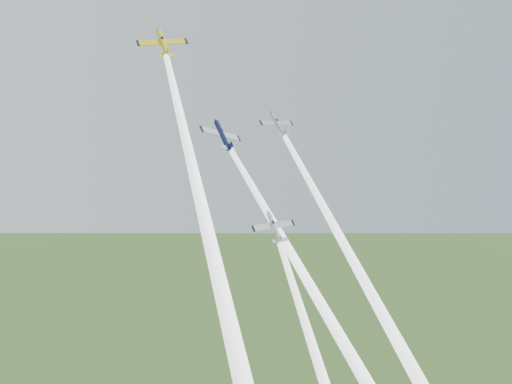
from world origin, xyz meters
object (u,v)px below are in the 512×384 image
plane_yellow (163,43)px  plane_silver_right (278,124)px  plane_silver_low (275,227)px  plane_navy (222,135)px

plane_yellow → plane_silver_right: (24.50, 0.90, -11.57)m
plane_silver_low → plane_navy: bearing=105.5°
plane_navy → plane_silver_low: 21.21m
plane_silver_low → plane_silver_right: bearing=65.7°
plane_yellow → plane_silver_low: plane_yellow is taller
plane_yellow → plane_navy: plane_yellow is taller
plane_yellow → plane_navy: size_ratio=0.93×
plane_yellow → plane_silver_low: (12.76, -12.21, -29.02)m
plane_silver_right → plane_silver_low: (-11.74, -13.11, -17.46)m
plane_navy → plane_silver_right: 11.60m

